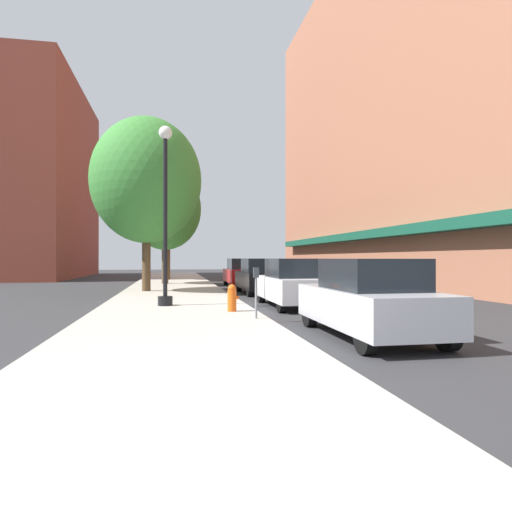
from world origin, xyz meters
name	(u,v)px	position (x,y,z in m)	size (l,w,h in m)	color
ground_plane	(252,290)	(4.00, 18.00, 0.00)	(90.00, 90.00, 0.00)	#2D2D30
sidewalk_slab	(174,289)	(0.00, 19.00, 0.06)	(4.80, 50.00, 0.12)	#A8A399
building_right_brick	(406,101)	(14.99, 22.00, 12.01)	(6.80, 40.00, 24.07)	#9E6047
building_far_background	(46,183)	(-11.01, 37.00, 8.33)	(6.80, 18.00, 16.69)	brown
lamppost	(165,212)	(-0.30, 10.08, 3.20)	(0.48, 0.48, 5.90)	black
fire_hydrant	(232,298)	(1.64, 8.07, 0.52)	(0.33, 0.26, 0.79)	#E05614
parking_meter_near	(256,286)	(2.05, 6.44, 0.95)	(0.14, 0.09, 1.31)	slate
tree_near	(165,209)	(-0.52, 23.13, 4.71)	(4.41, 4.41, 7.14)	#4C3823
tree_mid	(146,181)	(-1.29, 16.89, 5.36)	(5.19, 5.19, 8.24)	#4C3823
tree_far	(168,211)	(-0.43, 28.27, 5.10)	(3.92, 3.92, 7.26)	#4C3823
car_silver	(369,299)	(4.00, 3.96, 0.81)	(1.80, 4.30, 1.66)	black
car_white	(293,283)	(4.00, 9.97, 0.81)	(1.80, 4.30, 1.66)	black
car_black	(260,277)	(4.00, 15.70, 0.81)	(1.80, 4.30, 1.66)	black
car_red	(242,273)	(4.00, 21.31, 0.81)	(1.80, 4.30, 1.66)	black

